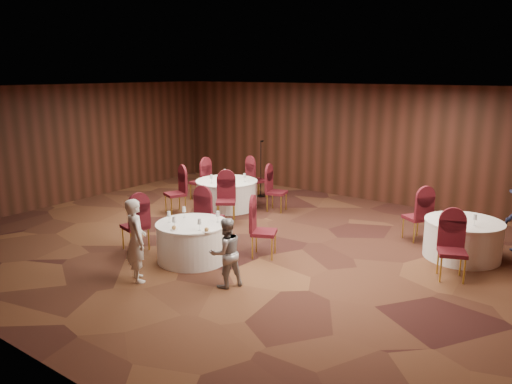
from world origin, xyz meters
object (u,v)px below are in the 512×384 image
Objects in this scene: mic_stand at (261,180)px; woman_a at (136,240)px; table_main at (193,241)px; table_right at (463,239)px; table_left at (227,194)px; woman_b at (226,253)px.

woman_a is at bearing -73.96° from mic_stand.
table_main is 1.32m from woman_a.
mic_stand is (-6.00, 1.68, 0.10)m from table_right.
woman_a is (1.76, -6.13, 0.25)m from mic_stand.
table_left is at bearing 178.75° from table_right.
table_left is (-1.87, 3.31, 0.00)m from table_main.
table_main is 1.42m from woman_b.
woman_a is 1.57m from woman_b.
table_main is 0.85× the size of table_left.
mic_stand is at bearing 89.99° from table_left.
table_left is 4.99m from woman_b.
mic_stand is at bearing -45.58° from woman_a.
mic_stand is at bearing -124.46° from woman_b.
table_left is 1.36× the size of woman_b.
woman_a is at bearing -133.62° from table_right.
woman_a reaches higher than table_main.
table_right is 1.00× the size of woman_a.
table_left is 1.11× the size of woman_a.
table_left is 4.92m from woman_a.
table_right is 4.70m from woman_b.
table_main and table_left have the same top height.
table_left is at bearing -40.56° from woman_a.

